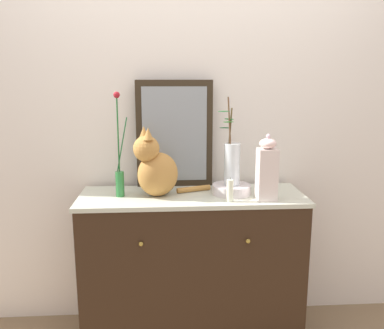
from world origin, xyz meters
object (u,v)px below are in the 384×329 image
(vase_slim_green, at_px, (120,171))
(jar_lidded_porcelain, at_px, (267,170))
(vase_glass_clear, at_px, (232,162))
(sideboard, at_px, (192,267))
(mirror_leaning, at_px, (175,134))
(bowl_porcelain, at_px, (231,189))
(cat_sitting, at_px, (156,168))
(candle_pillar, at_px, (230,191))

(vase_slim_green, distance_m, jar_lidded_porcelain, 0.83)
(vase_slim_green, xyz_separation_m, vase_glass_clear, (0.65, 0.01, 0.04))
(sideboard, height_order, vase_glass_clear, vase_glass_clear)
(sideboard, bearing_deg, mirror_leaning, 114.35)
(sideboard, height_order, jar_lidded_porcelain, jar_lidded_porcelain)
(bowl_porcelain, xyz_separation_m, jar_lidded_porcelain, (0.17, -0.13, 0.14))
(cat_sitting, height_order, bowl_porcelain, cat_sitting)
(mirror_leaning, relative_size, jar_lidded_porcelain, 1.78)
(sideboard, relative_size, vase_glass_clear, 2.58)
(cat_sitting, distance_m, bowl_porcelain, 0.46)
(vase_slim_green, xyz_separation_m, jar_lidded_porcelain, (0.82, -0.12, 0.02))
(cat_sitting, distance_m, vase_glass_clear, 0.44)
(mirror_leaning, height_order, candle_pillar, mirror_leaning)
(bowl_porcelain, bearing_deg, cat_sitting, -177.86)
(vase_slim_green, bearing_deg, vase_glass_clear, 0.83)
(vase_glass_clear, bearing_deg, cat_sitting, -177.84)
(cat_sitting, xyz_separation_m, candle_pillar, (0.41, -0.14, -0.11))
(vase_glass_clear, bearing_deg, bowl_porcelain, -5.31)
(jar_lidded_porcelain, bearing_deg, candle_pillar, -173.65)
(vase_slim_green, relative_size, vase_glass_clear, 1.17)
(cat_sitting, bearing_deg, mirror_leaning, 62.58)
(vase_glass_clear, relative_size, candle_pillar, 3.76)
(bowl_porcelain, height_order, vase_glass_clear, vase_glass_clear)
(bowl_porcelain, bearing_deg, mirror_leaning, 147.83)
(cat_sitting, distance_m, candle_pillar, 0.44)
(cat_sitting, relative_size, bowl_porcelain, 2.01)
(sideboard, relative_size, vase_slim_green, 2.20)
(bowl_porcelain, bearing_deg, vase_glass_clear, 174.69)
(sideboard, xyz_separation_m, jar_lidded_porcelain, (0.41, -0.13, 0.63))
(cat_sitting, height_order, jar_lidded_porcelain, cat_sitting)
(sideboard, xyz_separation_m, candle_pillar, (0.20, -0.15, 0.52))
(vase_slim_green, xyz_separation_m, bowl_porcelain, (0.65, 0.01, -0.12))
(mirror_leaning, bearing_deg, candle_pillar, -50.82)
(sideboard, relative_size, bowl_porcelain, 5.77)
(candle_pillar, bearing_deg, sideboard, 142.71)
(candle_pillar, bearing_deg, mirror_leaning, 129.18)
(vase_glass_clear, height_order, candle_pillar, vase_glass_clear)
(mirror_leaning, xyz_separation_m, jar_lidded_porcelain, (0.50, -0.34, -0.16))
(mirror_leaning, xyz_separation_m, bowl_porcelain, (0.33, -0.21, -0.30))
(cat_sitting, distance_m, jar_lidded_porcelain, 0.63)
(bowl_porcelain, relative_size, vase_glass_clear, 0.45)
(sideboard, height_order, bowl_porcelain, bowl_porcelain)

